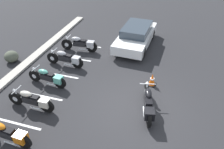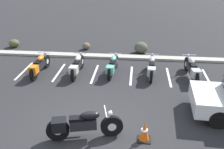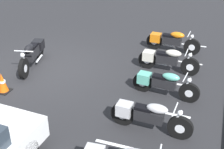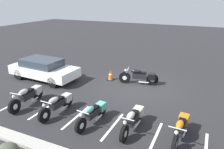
% 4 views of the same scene
% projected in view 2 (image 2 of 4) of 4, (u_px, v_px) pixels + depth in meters
% --- Properties ---
extents(ground, '(60.00, 60.00, 0.00)m').
position_uv_depth(ground, '(87.00, 128.00, 8.45)').
color(ground, '#262628').
extents(motorcycle_black_featured, '(2.28, 0.87, 0.91)m').
position_uv_depth(motorcycle_black_featured, '(81.00, 125.00, 7.82)').
color(motorcycle_black_featured, black).
rests_on(motorcycle_black_featured, ground).
extents(parked_bike_0, '(0.60, 2.14, 0.84)m').
position_uv_depth(parked_bike_0, '(39.00, 65.00, 12.10)').
color(parked_bike_0, black).
rests_on(parked_bike_0, ground).
extents(parked_bike_1, '(0.60, 2.14, 0.84)m').
position_uv_depth(parked_bike_1, '(77.00, 66.00, 12.07)').
color(parked_bike_1, black).
rests_on(parked_bike_1, ground).
extents(parked_bike_2, '(0.60, 2.06, 0.81)m').
position_uv_depth(parked_bike_2, '(113.00, 66.00, 12.12)').
color(parked_bike_2, black).
rests_on(parked_bike_2, ground).
extents(parked_bike_3, '(0.60, 2.15, 0.85)m').
position_uv_depth(parked_bike_3, '(152.00, 67.00, 11.92)').
color(parked_bike_3, black).
rests_on(parked_bike_3, ground).
extents(parked_bike_4, '(0.63, 2.25, 0.88)m').
position_uv_depth(parked_bike_4, '(192.00, 69.00, 11.70)').
color(parked_bike_4, black).
rests_on(parked_bike_4, ground).
extents(concrete_curb, '(18.00, 0.50, 0.12)m').
position_uv_depth(concrete_curb, '(109.00, 56.00, 14.29)').
color(concrete_curb, '#A8A399').
rests_on(concrete_curb, ground).
extents(landscape_rock_0, '(0.81, 0.79, 0.47)m').
position_uv_depth(landscape_rock_0, '(14.00, 43.00, 15.84)').
color(landscape_rock_0, '#4D502E').
rests_on(landscape_rock_0, ground).
extents(landscape_rock_1, '(0.58, 0.61, 0.41)m').
position_uv_depth(landscape_rock_1, '(86.00, 46.00, 15.48)').
color(landscape_rock_1, brown).
rests_on(landscape_rock_1, ground).
extents(landscape_rock_2, '(1.02, 1.02, 0.63)m').
position_uv_depth(landscape_rock_2, '(141.00, 48.00, 14.87)').
color(landscape_rock_2, '#494F41').
rests_on(landscape_rock_2, ground).
extents(traffic_cone, '(0.40, 0.40, 0.64)m').
position_uv_depth(traffic_cone, '(144.00, 132.00, 7.80)').
color(traffic_cone, black).
rests_on(traffic_cone, ground).
extents(stall_line_0, '(0.10, 2.10, 0.00)m').
position_uv_depth(stall_line_0, '(24.00, 71.00, 12.65)').
color(stall_line_0, white).
rests_on(stall_line_0, ground).
extents(stall_line_1, '(0.10, 2.10, 0.00)m').
position_uv_depth(stall_line_1, '(59.00, 72.00, 12.49)').
color(stall_line_1, white).
rests_on(stall_line_1, ground).
extents(stall_line_2, '(0.10, 2.10, 0.00)m').
position_uv_depth(stall_line_2, '(95.00, 74.00, 12.34)').
color(stall_line_2, white).
rests_on(stall_line_2, ground).
extents(stall_line_3, '(0.10, 2.10, 0.00)m').
position_uv_depth(stall_line_3, '(131.00, 75.00, 12.18)').
color(stall_line_3, white).
rests_on(stall_line_3, ground).
extents(stall_line_4, '(0.10, 2.10, 0.00)m').
position_uv_depth(stall_line_4, '(169.00, 77.00, 12.02)').
color(stall_line_4, white).
rests_on(stall_line_4, ground).
extents(stall_line_5, '(0.10, 2.10, 0.00)m').
position_uv_depth(stall_line_5, '(207.00, 79.00, 11.86)').
color(stall_line_5, white).
rests_on(stall_line_5, ground).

